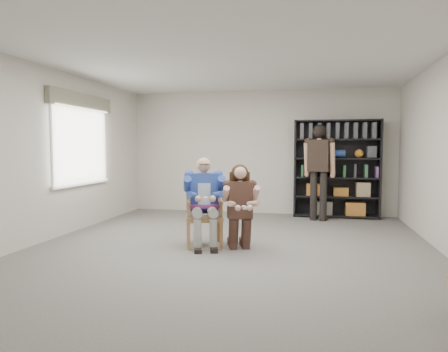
% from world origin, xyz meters
% --- Properties ---
extents(room_shell, '(6.00, 7.00, 2.80)m').
position_xyz_m(room_shell, '(0.00, 0.00, 1.40)').
color(room_shell, beige).
rests_on(room_shell, ground).
extents(floor, '(6.00, 7.00, 0.01)m').
position_xyz_m(floor, '(0.00, 0.00, 0.00)').
color(floor, '#605D58').
rests_on(floor, ground).
extents(window_left, '(0.16, 2.00, 1.75)m').
position_xyz_m(window_left, '(-2.95, 1.00, 1.63)').
color(window_left, silver).
rests_on(window_left, room_shell).
extents(armchair, '(0.76, 0.75, 1.05)m').
position_xyz_m(armchair, '(-0.43, 0.22, 0.52)').
color(armchair, olive).
rests_on(armchair, floor).
extents(seated_man, '(0.82, 0.96, 1.36)m').
position_xyz_m(seated_man, '(-0.43, 0.22, 0.68)').
color(seated_man, navy).
rests_on(seated_man, floor).
extents(kneeling_woman, '(0.76, 0.96, 1.25)m').
position_xyz_m(kneeling_woman, '(0.15, 0.10, 0.62)').
color(kneeling_woman, '#3B1F1A').
rests_on(kneeling_woman, floor).
extents(bookshelf, '(1.80, 0.38, 2.10)m').
position_xyz_m(bookshelf, '(1.70, 3.28, 1.05)').
color(bookshelf, black).
rests_on(bookshelf, floor).
extents(standing_man, '(0.67, 0.49, 1.95)m').
position_xyz_m(standing_man, '(1.32, 2.78, 0.98)').
color(standing_man, black).
rests_on(standing_man, floor).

